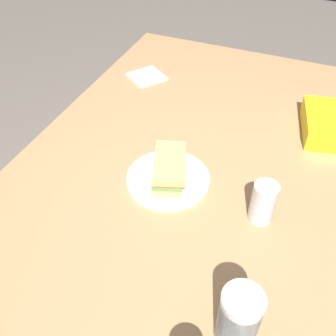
% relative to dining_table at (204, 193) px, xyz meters
% --- Properties ---
extents(ground_plane, '(8.00, 8.00, 0.00)m').
position_rel_dining_table_xyz_m(ground_plane, '(0.00, 0.00, -0.70)').
color(ground_plane, '#70665B').
extents(dining_table, '(1.72, 1.19, 0.77)m').
position_rel_dining_table_xyz_m(dining_table, '(0.00, 0.00, 0.00)').
color(dining_table, tan).
rests_on(dining_table, ground_plane).
extents(paper_plate, '(0.25, 0.25, 0.01)m').
position_rel_dining_table_xyz_m(paper_plate, '(0.06, -0.10, 0.08)').
color(paper_plate, white).
rests_on(paper_plate, dining_table).
extents(sandwich, '(0.20, 0.15, 0.08)m').
position_rel_dining_table_xyz_m(sandwich, '(0.06, -0.10, 0.13)').
color(sandwich, '#DBB26B').
rests_on(sandwich, paper_plate).
extents(chip_bag, '(0.26, 0.19, 0.07)m').
position_rel_dining_table_xyz_m(chip_bag, '(-0.36, 0.31, 0.11)').
color(chip_bag, yellow).
rests_on(chip_bag, dining_table).
extents(plastic_cup_stack, '(0.08, 0.08, 0.17)m').
position_rel_dining_table_xyz_m(plastic_cup_stack, '(0.44, 0.21, 0.16)').
color(plastic_cup_stack, silver).
rests_on(plastic_cup_stack, dining_table).
extents(soda_can_silver, '(0.07, 0.07, 0.12)m').
position_rel_dining_table_xyz_m(soda_can_silver, '(0.10, 0.19, 0.14)').
color(soda_can_silver, silver).
rests_on(soda_can_silver, dining_table).
extents(paper_napkin, '(0.18, 0.18, 0.01)m').
position_rel_dining_table_xyz_m(paper_napkin, '(-0.47, -0.41, 0.08)').
color(paper_napkin, white).
rests_on(paper_napkin, dining_table).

